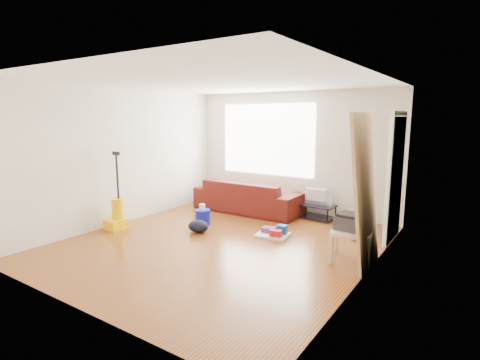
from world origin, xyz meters
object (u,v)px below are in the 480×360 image
Objects in this scene: bucket at (203,224)px; vacuum at (117,215)px; tv_stand at (315,211)px; backpack at (198,232)px; sofa at (248,211)px; cleaning_tray at (274,233)px; side_table at (352,235)px.

bucket is 0.20× the size of vacuum.
tv_stand is 2.02× the size of backpack.
backpack is at bearing -120.03° from tv_stand.
sofa is 1.71m from backpack.
cleaning_tray is 2.81m from vacuum.
tv_stand is at bearing 125.38° from side_table.
cleaning_tray is at bearing 136.95° from sofa.
sofa is 3.98× the size of cleaning_tray.
sofa is 1.44m from tv_stand.
bucket is (-2.85, 0.23, -0.37)m from side_table.
vacuum is at bearing -167.90° from side_table.
side_table is at bearing -50.48° from tv_stand.
bucket is at bearing 119.34° from backpack.
side_table reaches higher than bucket.
vacuum is at bearing -154.85° from cleaning_tray.
side_table is at bearing -13.69° from cleaning_tray.
side_table is (1.27, -1.79, 0.22)m from tv_stand.
vacuum is (-1.33, -0.66, 0.26)m from backpack.
side_table is 4.04m from vacuum.
vacuum reaches higher than tv_stand.
tv_stand is at bearing 84.58° from cleaning_tray.
vacuum reaches higher than bucket.
bucket is at bearing -175.35° from cleaning_tray.
cleaning_tray is at bearing 166.31° from side_table.
vacuum is at bearing -131.22° from tv_stand.
bucket is at bearing 175.46° from side_table.
side_table is 1.10× the size of cleaning_tray.
backpack is at bearing -60.39° from bucket.
side_table reaches higher than tv_stand.
vacuum is at bearing -135.60° from bucket.
backpack is (-2.62, -0.19, -0.37)m from side_table.
tv_stand is 0.56× the size of vacuum.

